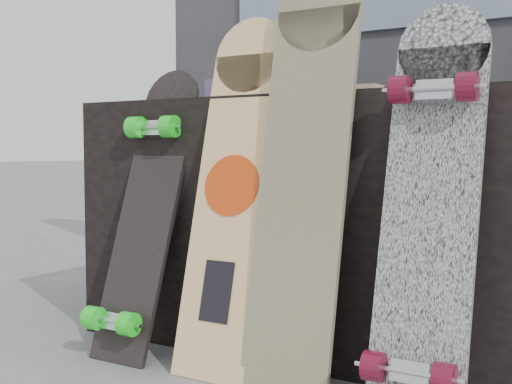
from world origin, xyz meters
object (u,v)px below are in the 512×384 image
Objects in this scene: vendor_table at (330,223)px; longboard_geisha at (234,181)px; skateboard_dark at (146,205)px; longboard_cascadia at (429,199)px; longboard_celtic at (305,159)px.

vendor_table is 0.41m from longboard_geisha.
skateboard_dark is (-0.47, -0.36, 0.06)m from vendor_table.
skateboard_dark is (-0.90, 0.03, -0.05)m from longboard_cascadia.
longboard_celtic is at bearing -2.28° from longboard_geisha.
longboard_cascadia is at bearing -42.33° from vendor_table.
longboard_geisha reaches higher than vendor_table.
vendor_table is 1.54× the size of longboard_geisha.
longboard_celtic is 1.27× the size of skateboard_dark.
skateboard_dark is at bearing -179.08° from longboard_geisha.
longboard_cascadia is (0.43, -0.39, 0.12)m from vendor_table.
longboard_celtic is at bearing -77.10° from vendor_table.
longboard_geisha is 0.90× the size of longboard_celtic.
skateboard_dark is (-0.55, 0.00, -0.15)m from longboard_celtic.
longboard_geisha is at bearing 177.72° from longboard_celtic.
longboard_cascadia is 0.90m from skateboard_dark.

